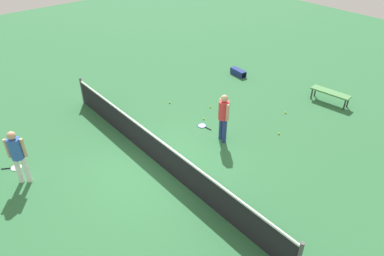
# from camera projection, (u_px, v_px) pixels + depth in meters

# --- Properties ---
(ground_plane) EXTENTS (40.00, 40.00, 0.00)m
(ground_plane) POSITION_uv_depth(u_px,v_px,m) (159.00, 164.00, 10.97)
(ground_plane) COLOR #2D6B3D
(court_net) EXTENTS (10.09, 0.09, 1.07)m
(court_net) POSITION_uv_depth(u_px,v_px,m) (158.00, 151.00, 10.70)
(court_net) COLOR #4C4C51
(court_net) RESTS_ON ground_plane
(player_near_side) EXTENTS (0.53, 0.41, 1.70)m
(player_near_side) POSITION_uv_depth(u_px,v_px,m) (224.00, 114.00, 11.48)
(player_near_side) COLOR navy
(player_near_side) RESTS_ON ground_plane
(player_far_side) EXTENTS (0.48, 0.48, 1.70)m
(player_far_side) POSITION_uv_depth(u_px,v_px,m) (17.00, 153.00, 9.77)
(player_far_side) COLOR white
(player_far_side) RESTS_ON ground_plane
(tennis_racket_near_player) EXTENTS (0.60, 0.35, 0.03)m
(tennis_racket_near_player) POSITION_uv_depth(u_px,v_px,m) (203.00, 126.00, 12.75)
(tennis_racket_near_player) COLOR blue
(tennis_racket_near_player) RESTS_ON ground_plane
(tennis_racket_far_player) EXTENTS (0.45, 0.59, 0.03)m
(tennis_racket_far_player) POSITION_uv_depth(u_px,v_px,m) (15.00, 168.00, 10.81)
(tennis_racket_far_player) COLOR white
(tennis_racket_far_player) RESTS_ON ground_plane
(tennis_ball_near_player) EXTENTS (0.07, 0.07, 0.07)m
(tennis_ball_near_player) POSITION_uv_depth(u_px,v_px,m) (286.00, 113.00, 13.47)
(tennis_ball_near_player) COLOR #C6E033
(tennis_ball_near_player) RESTS_ON ground_plane
(tennis_ball_by_net) EXTENTS (0.07, 0.07, 0.07)m
(tennis_ball_by_net) POSITION_uv_depth(u_px,v_px,m) (279.00, 133.00, 12.31)
(tennis_ball_by_net) COLOR #C6E033
(tennis_ball_by_net) RESTS_ON ground_plane
(tennis_ball_midcourt) EXTENTS (0.07, 0.07, 0.07)m
(tennis_ball_midcourt) POSITION_uv_depth(u_px,v_px,m) (221.00, 98.00, 14.46)
(tennis_ball_midcourt) COLOR #C6E033
(tennis_ball_midcourt) RESTS_ON ground_plane
(tennis_ball_baseline) EXTENTS (0.07, 0.07, 0.07)m
(tennis_ball_baseline) POSITION_uv_depth(u_px,v_px,m) (170.00, 102.00, 14.13)
(tennis_ball_baseline) COLOR #C6E033
(tennis_ball_baseline) RESTS_ON ground_plane
(tennis_ball_stray_left) EXTENTS (0.07, 0.07, 0.07)m
(tennis_ball_stray_left) POSITION_uv_depth(u_px,v_px,m) (203.00, 119.00, 13.11)
(tennis_ball_stray_left) COLOR #C6E033
(tennis_ball_stray_left) RESTS_ON ground_plane
(tennis_ball_stray_right) EXTENTS (0.07, 0.07, 0.07)m
(tennis_ball_stray_right) POSITION_uv_depth(u_px,v_px,m) (210.00, 107.00, 13.84)
(tennis_ball_stray_right) COLOR #C6E033
(tennis_ball_stray_right) RESTS_ON ground_plane
(courtside_bench) EXTENTS (1.54, 0.59, 0.48)m
(courtside_bench) POSITION_uv_depth(u_px,v_px,m) (330.00, 93.00, 13.96)
(courtside_bench) COLOR #4C8C4C
(courtside_bench) RESTS_ON ground_plane
(equipment_bag) EXTENTS (0.82, 0.35, 0.28)m
(equipment_bag) POSITION_uv_depth(u_px,v_px,m) (239.00, 73.00, 16.22)
(equipment_bag) COLOR navy
(equipment_bag) RESTS_ON ground_plane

